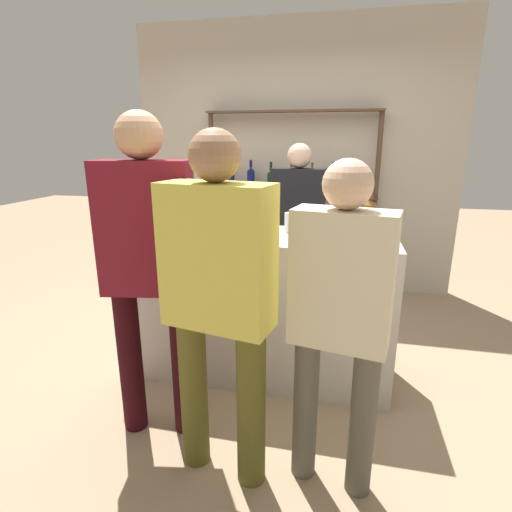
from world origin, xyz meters
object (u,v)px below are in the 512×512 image
(counter_bottle_1, at_px, (246,216))
(customer_left, at_px, (149,258))
(ice_bucket, at_px, (192,218))
(customer_center, at_px, (219,292))
(counter_bottle_0, at_px, (369,218))
(customer_right, at_px, (340,311))
(counter_bottle_2, at_px, (236,214))
(wine_glass, at_px, (333,216))
(server_behind_counter, at_px, (298,221))
(cork_jar, at_px, (292,223))

(counter_bottle_1, height_order, customer_left, customer_left)
(ice_bucket, distance_m, customer_center, 1.03)
(counter_bottle_0, xyz_separation_m, ice_bucket, (-1.15, -0.03, -0.04))
(customer_right, relative_size, customer_left, 0.88)
(ice_bucket, bearing_deg, counter_bottle_2, -2.42)
(counter_bottle_1, height_order, counter_bottle_2, counter_bottle_2)
(ice_bucket, distance_m, customer_right, 1.34)
(ice_bucket, distance_m, customer_left, 0.70)
(counter_bottle_1, relative_size, wine_glass, 2.16)
(customer_right, bearing_deg, customer_left, 90.66)
(wine_glass, bearing_deg, customer_right, -85.80)
(customer_center, bearing_deg, ice_bucket, 38.14)
(server_behind_counter, xyz_separation_m, customer_center, (-0.13, -1.89, 0.04))
(counter_bottle_0, distance_m, server_behind_counter, 1.12)
(customer_center, xyz_separation_m, customer_right, (0.53, 0.04, -0.06))
(wine_glass, xyz_separation_m, server_behind_counter, (-0.33, 0.87, -0.21))
(server_behind_counter, height_order, customer_right, server_behind_counter)
(wine_glass, relative_size, customer_left, 0.09)
(counter_bottle_1, xyz_separation_m, server_behind_counter, (0.21, 1.07, -0.23))
(cork_jar, relative_size, customer_right, 0.08)
(customer_center, distance_m, customer_left, 0.50)
(counter_bottle_0, distance_m, cork_jar, 0.50)
(customer_right, xyz_separation_m, customer_left, (-0.98, 0.18, 0.12))
(customer_right, bearing_deg, counter_bottle_2, 49.84)
(wine_glass, xyz_separation_m, customer_center, (-0.46, -1.02, -0.17))
(ice_bucket, bearing_deg, wine_glass, 7.05)
(counter_bottle_0, relative_size, cork_jar, 2.62)
(customer_right, bearing_deg, server_behind_counter, 23.19)
(counter_bottle_0, distance_m, customer_center, 1.18)
(counter_bottle_1, relative_size, cork_jar, 2.71)
(counter_bottle_2, xyz_separation_m, ice_bucket, (-0.31, 0.01, -0.04))
(counter_bottle_0, height_order, cork_jar, counter_bottle_0)
(cork_jar, bearing_deg, server_behind_counter, 93.86)
(counter_bottle_0, distance_m, counter_bottle_1, 0.76)
(ice_bucket, height_order, server_behind_counter, server_behind_counter)
(wine_glass, bearing_deg, customer_center, -114.17)
(counter_bottle_2, height_order, customer_center, customer_center)
(counter_bottle_2, distance_m, wine_glass, 0.63)
(cork_jar, distance_m, customer_left, 1.04)
(counter_bottle_2, relative_size, cork_jar, 2.72)
(counter_bottle_0, height_order, customer_right, customer_right)
(server_behind_counter, bearing_deg, customer_left, -15.32)
(counter_bottle_0, xyz_separation_m, customer_left, (-1.12, -0.72, -0.12))
(counter_bottle_0, bearing_deg, customer_left, -147.28)
(counter_bottle_1, relative_size, ice_bucket, 1.79)
(counter_bottle_1, distance_m, customer_right, 1.02)
(counter_bottle_0, bearing_deg, counter_bottle_1, -171.40)
(wine_glass, height_order, customer_left, customer_left)
(server_behind_counter, distance_m, customer_center, 1.90)
(counter_bottle_0, bearing_deg, customer_right, -99.27)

